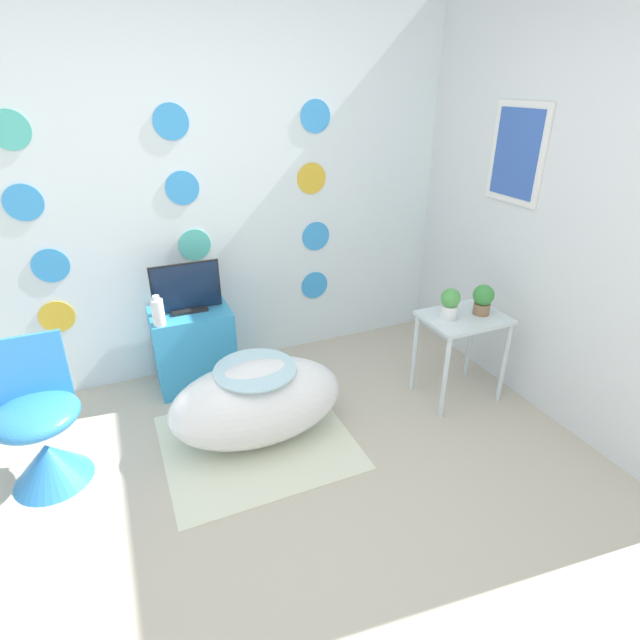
# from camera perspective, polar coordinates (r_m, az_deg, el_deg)

# --- Properties ---
(ground_plane) EXTENTS (12.00, 12.00, 0.00)m
(ground_plane) POSITION_cam_1_polar(r_m,az_deg,el_deg) (2.46, -2.47, -27.57)
(ground_plane) COLOR #BCB29E
(wall_back_dotted) EXTENTS (4.82, 0.05, 2.60)m
(wall_back_dotted) POSITION_cam_1_polar(r_m,az_deg,el_deg) (3.48, -15.30, 13.93)
(wall_back_dotted) COLOR white
(wall_back_dotted) RESTS_ON ground_plane
(wall_right) EXTENTS (0.06, 2.98, 2.60)m
(wall_right) POSITION_cam_1_polar(r_m,az_deg,el_deg) (3.45, 22.42, 12.94)
(wall_right) COLOR silver
(wall_right) RESTS_ON ground_plane
(rug) EXTENTS (1.09, 0.97, 0.01)m
(rug) POSITION_cam_1_polar(r_m,az_deg,el_deg) (3.11, -7.18, -13.59)
(rug) COLOR silver
(rug) RESTS_ON ground_plane
(bathtub) EXTENTS (1.04, 0.58, 0.49)m
(bathtub) POSITION_cam_1_polar(r_m,az_deg,el_deg) (3.01, -7.18, -9.21)
(bathtub) COLOR white
(bathtub) RESTS_ON ground_plane
(chair) EXTENTS (0.43, 0.43, 0.79)m
(chair) POSITION_cam_1_polar(r_m,az_deg,el_deg) (3.06, -29.09, -11.74)
(chair) COLOR #338CE0
(chair) RESTS_ON ground_plane
(tv_cabinet) EXTENTS (0.52, 0.38, 0.56)m
(tv_cabinet) POSITION_cam_1_polar(r_m,az_deg,el_deg) (3.58, -14.22, -3.04)
(tv_cabinet) COLOR #389ED6
(tv_cabinet) RESTS_ON ground_plane
(tv) EXTENTS (0.45, 0.12, 0.33)m
(tv) POSITION_cam_1_polar(r_m,az_deg,el_deg) (3.40, -15.01, 3.34)
(tv) COLOR black
(tv) RESTS_ON tv_cabinet
(vase) EXTENTS (0.08, 0.08, 0.20)m
(vase) POSITION_cam_1_polar(r_m,az_deg,el_deg) (3.28, -18.03, 0.89)
(vase) COLOR white
(vase) RESTS_ON tv_cabinet
(side_table) EXTENTS (0.52, 0.39, 0.60)m
(side_table) POSITION_cam_1_polar(r_m,az_deg,el_deg) (3.37, 15.95, -1.22)
(side_table) COLOR silver
(side_table) RESTS_ON ground_plane
(potted_plant_left) EXTENTS (0.12, 0.12, 0.20)m
(potted_plant_left) POSITION_cam_1_polar(r_m,az_deg,el_deg) (3.22, 14.64, 1.89)
(potted_plant_left) COLOR white
(potted_plant_left) RESTS_ON side_table
(potted_plant_right) EXTENTS (0.13, 0.13, 0.20)m
(potted_plant_right) POSITION_cam_1_polar(r_m,az_deg,el_deg) (3.34, 18.13, 2.35)
(potted_plant_right) COLOR #8C6B4C
(potted_plant_right) RESTS_ON side_table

